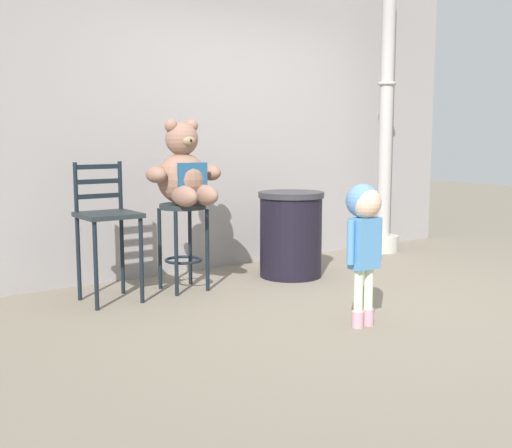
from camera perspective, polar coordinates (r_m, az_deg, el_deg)
ground_plane at (r=4.80m, az=9.15°, el=-7.30°), size 24.00×24.00×0.00m
building_wall at (r=6.19m, az=-3.53°, el=10.26°), size 6.05×0.30×3.02m
bar_stool_with_teddy at (r=5.15m, az=-6.66°, el=-0.44°), size 0.38×0.38×0.72m
teddy_bear at (r=5.07m, az=-6.57°, el=4.64°), size 0.64×0.58×0.68m
child_walking at (r=4.15m, az=9.83°, el=0.02°), size 0.30×0.24×0.95m
trash_bin at (r=5.65m, az=3.19°, el=-0.92°), size 0.59×0.59×0.77m
lamppost at (r=6.99m, az=11.73°, el=7.96°), size 0.35×0.35×3.18m
bar_chair_empty at (r=4.88m, az=-13.43°, el=0.26°), size 0.42×0.42×1.07m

